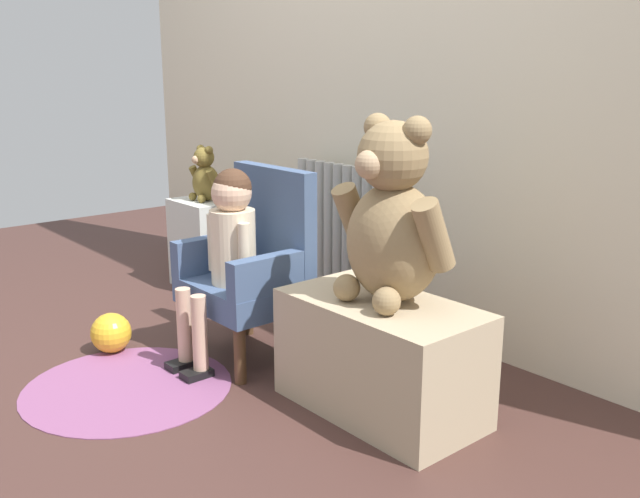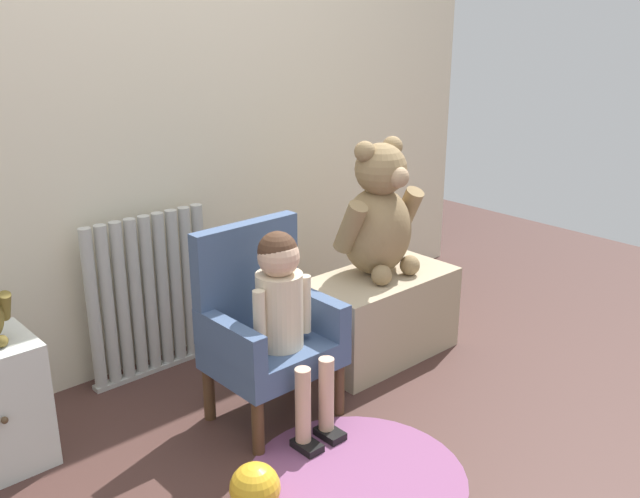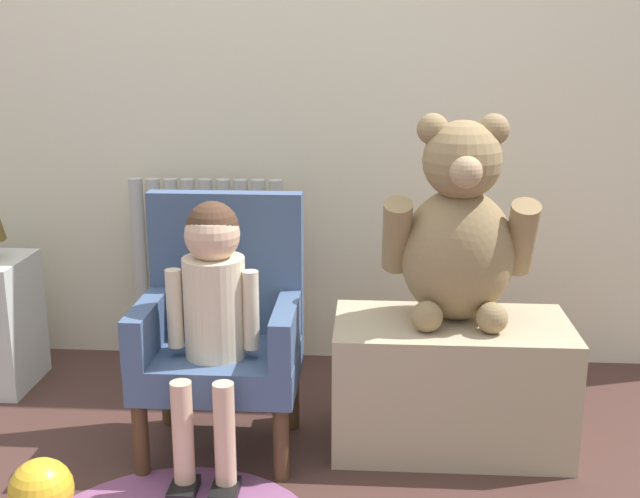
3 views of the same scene
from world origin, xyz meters
TOP-DOWN VIEW (x-y plane):
  - ground_plane at (0.00, 0.00)m, footprint 6.00×6.00m
  - back_wall at (0.00, 1.16)m, footprint 3.80×0.05m
  - radiator at (-0.16, 1.03)m, footprint 0.56×0.05m
  - child_armchair at (-0.00, 0.45)m, footprint 0.45×0.37m
  - child_figure at (-0.00, 0.34)m, footprint 0.25×0.35m
  - low_bench at (0.66, 0.49)m, footprint 0.67×0.36m
  - large_teddy_bear at (0.67, 0.52)m, footprint 0.43×0.30m
  - floor_rug at (-0.04, -0.07)m, footprint 0.73×0.73m
  - toy_ball at (-0.38, 0.03)m, footprint 0.16×0.16m

SIDE VIEW (x-z plane):
  - ground_plane at x=0.00m, z-range 0.00..0.00m
  - floor_rug at x=-0.04m, z-range 0.00..0.01m
  - toy_ball at x=-0.38m, z-range 0.00..0.16m
  - low_bench at x=0.66m, z-range 0.00..0.38m
  - radiator at x=-0.16m, z-range 0.00..0.69m
  - child_armchair at x=0.00m, z-range -0.01..0.73m
  - child_figure at x=0.00m, z-range 0.12..0.86m
  - large_teddy_bear at x=0.67m, z-range 0.34..0.93m
  - back_wall at x=0.00m, z-range 0.00..2.40m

